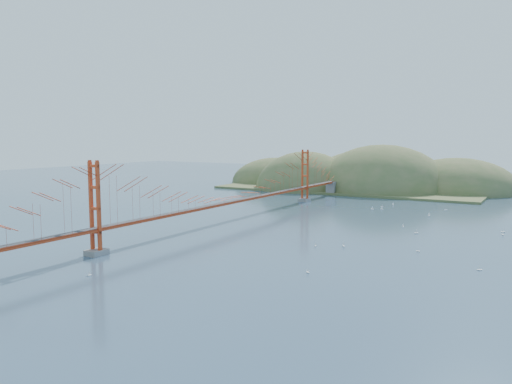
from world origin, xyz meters
The scene contains 19 objects.
ground centered at (0.00, 0.00, 0.00)m, with size 320.00×320.00×0.00m, color #314A62.
bridge centered at (0.00, 0.18, 7.01)m, with size 2.20×94.40×12.00m.
far_headlands centered at (2.21, 68.52, 0.00)m, with size 84.00×58.00×25.00m.
sailboat_8 centered at (29.91, 32.48, 0.15)m, with size 0.57×0.50×0.65m.
sailboat_16 centered at (17.01, 25.67, 0.16)m, with size 0.66×0.66×0.74m.
sailboat_13 centered at (41.45, -13.59, 0.14)m, with size 0.56×0.56×0.62m.
sailboat_15 centered at (28.66, 22.64, 0.16)m, with size 0.52×0.63×0.74m.
sailboat_6 centered at (25.79, -24.08, 0.14)m, with size 0.56×0.56×0.58m.
sailboat_4 centered at (30.62, 4.14, 0.16)m, with size 0.69×0.69×0.73m.
sailboat_14 centered at (27.44, 8.88, 0.14)m, with size 0.41×0.49×0.57m.
sailboat_7 centered at (18.66, 26.57, 0.16)m, with size 0.63×0.56×0.71m.
sailboat_3 centered at (17.65, 30.14, 0.14)m, with size 0.53×0.49×0.60m.
sailboat_0 centered at (21.17, -11.73, 0.13)m, with size 0.38×0.47×0.56m.
sailboat_1 centered at (24.44, -9.92, 0.15)m, with size 0.64×0.64×0.71m.
sailboat_10 centered at (6.58, -36.81, 0.14)m, with size 0.43×0.50×0.57m.
sailboat_17 centered at (41.77, 12.06, 0.15)m, with size 0.61×0.57×0.68m.
sailboat_2 centered at (33.61, -7.85, 0.14)m, with size 0.51×0.50×0.57m.
sailboat_5 centered at (41.93, 9.48, 0.15)m, with size 0.61×0.61×0.68m.
sailboat_extra_1 centered at (18.79, 34.41, 0.14)m, with size 0.54×0.56×0.63m.
Camera 1 is at (47.59, -71.66, 14.45)m, focal length 35.00 mm.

